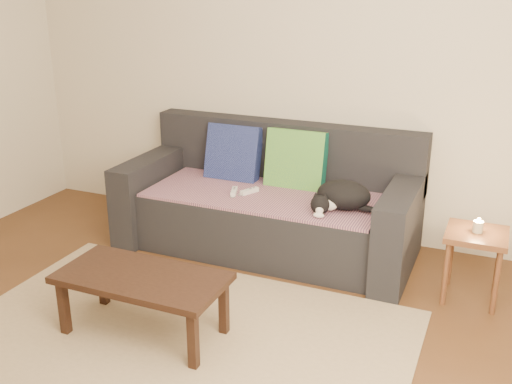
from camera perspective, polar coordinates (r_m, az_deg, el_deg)
ground at (r=3.27m, az=-9.47°, el=-15.65°), size 4.50×4.50×0.00m
back_wall at (r=4.51m, az=3.49°, el=12.29°), size 4.50×0.04×2.60m
sofa at (r=4.37m, az=1.32°, el=-1.38°), size 2.10×0.94×0.87m
throw_blanket at (r=4.24m, az=0.87°, el=-0.27°), size 1.66×0.74×0.02m
cushion_navy at (r=4.55m, az=-2.17°, el=3.75°), size 0.42×0.21×0.43m
cushion_green at (r=4.37m, az=3.82°, el=3.03°), size 0.44×0.19×0.45m
cat at (r=3.97m, az=8.16°, el=-0.37°), size 0.45×0.43×0.19m
wii_remote_a at (r=4.24m, az=-2.10°, el=0.05°), size 0.08×0.15×0.03m
wii_remote_b at (r=4.24m, az=-0.62°, el=0.09°), size 0.10×0.15×0.03m
side_table at (r=3.85m, az=20.19°, el=-4.67°), size 0.36×0.36×0.45m
candle at (r=3.81m, az=20.39°, el=-3.08°), size 0.06×0.06×0.09m
rug at (r=3.37m, az=-8.08°, el=-14.26°), size 2.50×1.80×0.01m
coffee_table at (r=3.34m, az=-10.79°, el=-8.46°), size 0.92×0.46×0.37m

